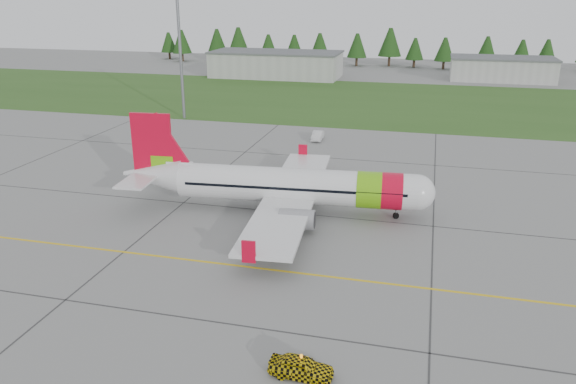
# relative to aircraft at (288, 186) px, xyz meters

# --- Properties ---
(ground) EXTENTS (320.00, 320.00, 0.00)m
(ground) POSITION_rel_aircraft_xyz_m (3.96, -20.27, -2.71)
(ground) COLOR gray
(ground) RESTS_ON ground
(aircraft) EXTENTS (30.97, 28.62, 9.38)m
(aircraft) POSITION_rel_aircraft_xyz_m (0.00, 0.00, 0.00)
(aircraft) COLOR silver
(aircraft) RESTS_ON ground
(follow_me_car) EXTENTS (1.32, 1.54, 3.69)m
(follow_me_car) POSITION_rel_aircraft_xyz_m (6.96, -24.26, -0.86)
(follow_me_car) COLOR yellow
(follow_me_car) RESTS_ON ground
(service_van) EXTENTS (1.46, 1.39, 4.02)m
(service_van) POSITION_rel_aircraft_xyz_m (-2.86, 28.63, -0.69)
(service_van) COLOR silver
(service_van) RESTS_ON ground
(grass_strip) EXTENTS (320.00, 50.00, 0.03)m
(grass_strip) POSITION_rel_aircraft_xyz_m (3.96, 61.73, -2.69)
(grass_strip) COLOR #30561E
(grass_strip) RESTS_ON ground
(taxi_guideline) EXTENTS (120.00, 0.25, 0.02)m
(taxi_guideline) POSITION_rel_aircraft_xyz_m (3.96, -12.27, -2.69)
(taxi_guideline) COLOR gold
(taxi_guideline) RESTS_ON ground
(hangar_west) EXTENTS (32.00, 14.00, 6.00)m
(hangar_west) POSITION_rel_aircraft_xyz_m (-26.04, 89.73, 0.29)
(hangar_west) COLOR #A8A8A3
(hangar_west) RESTS_ON ground
(hangar_east) EXTENTS (24.00, 12.00, 5.20)m
(hangar_east) POSITION_rel_aircraft_xyz_m (28.96, 97.73, -0.11)
(hangar_east) COLOR #A8A8A3
(hangar_east) RESTS_ON ground
(floodlight_mast) EXTENTS (0.50, 0.50, 20.00)m
(floodlight_mast) POSITION_rel_aircraft_xyz_m (-28.04, 37.73, 7.29)
(floodlight_mast) COLOR slate
(floodlight_mast) RESTS_ON ground
(treeline) EXTENTS (160.00, 8.00, 10.00)m
(treeline) POSITION_rel_aircraft_xyz_m (3.96, 117.73, 2.29)
(treeline) COLOR #1C3F14
(treeline) RESTS_ON ground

